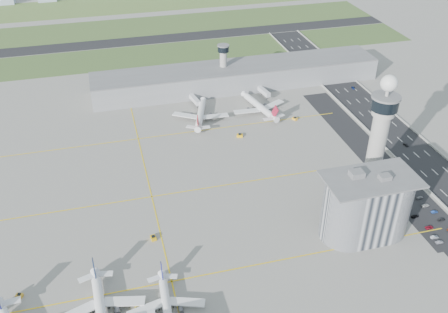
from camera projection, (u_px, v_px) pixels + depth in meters
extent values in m
plane|color=gray|center=(242.00, 220.00, 241.82)|extent=(1000.00, 1000.00, 0.00)
cube|color=#3B5628|center=(143.00, 56.00, 419.73)|extent=(480.00, 50.00, 0.08)
cube|color=#3F5D2C|center=(134.00, 28.00, 480.48)|extent=(480.00, 60.00, 0.08)
cube|color=#506A32|center=(126.00, 4.00, 545.27)|extent=(480.00, 70.00, 0.08)
cube|color=black|center=(138.00, 41.00, 449.69)|extent=(480.00, 22.00, 0.10)
cube|color=black|center=(448.00, 184.00, 266.53)|extent=(28.00, 500.00, 0.10)
cube|color=#9E9E99|center=(426.00, 187.00, 263.22)|extent=(0.60, 500.00, 1.20)
cube|color=black|center=(418.00, 203.00, 253.06)|extent=(18.00, 260.00, 0.08)
cube|color=black|center=(428.00, 219.00, 242.91)|extent=(20.00, 44.00, 0.10)
cube|color=yellow|center=(172.00, 281.00, 208.92)|extent=(260.00, 0.60, 0.01)
cube|color=yellow|center=(152.00, 197.00, 257.51)|extent=(260.00, 0.60, 0.01)
cube|color=yellow|center=(138.00, 139.00, 306.11)|extent=(260.00, 0.60, 0.01)
cube|color=yellow|center=(152.00, 197.00, 257.51)|extent=(0.60, 260.00, 0.01)
cylinder|color=#ADAAA5|center=(376.00, 150.00, 250.69)|extent=(8.40, 8.40, 48.00)
cylinder|color=#ADAAA5|center=(384.00, 111.00, 238.69)|extent=(11.00, 11.00, 4.00)
cylinder|color=black|center=(385.00, 104.00, 236.51)|extent=(13.00, 13.00, 6.00)
cylinder|color=slate|center=(386.00, 97.00, 234.60)|extent=(14.00, 14.00, 1.00)
cylinder|color=#ADAAA5|center=(387.00, 92.00, 233.23)|extent=(1.60, 1.60, 5.00)
sphere|color=white|center=(389.00, 83.00, 230.78)|extent=(8.00, 8.00, 8.00)
cylinder|color=#ADAAA5|center=(223.00, 69.00, 362.12)|extent=(5.00, 5.00, 28.00)
cylinder|color=black|center=(223.00, 49.00, 353.94)|extent=(8.00, 8.00, 4.00)
cylinder|color=slate|center=(223.00, 45.00, 352.58)|extent=(8.60, 8.60, 0.80)
cube|color=#B2B2B7|center=(366.00, 206.00, 227.00)|extent=(18.00, 24.00, 30.00)
cylinder|color=#B2B2B7|center=(348.00, 210.00, 225.07)|extent=(24.00, 24.00, 30.00)
cylinder|color=#B2B2B7|center=(384.00, 203.00, 228.94)|extent=(24.00, 24.00, 30.00)
cube|color=slate|center=(372.00, 179.00, 218.60)|extent=(42.00, 24.00, 0.80)
cube|color=slate|center=(357.00, 174.00, 218.87)|extent=(6.00, 5.00, 3.00)
cube|color=slate|center=(385.00, 177.00, 217.35)|extent=(5.00, 4.00, 2.40)
cube|color=gray|center=(237.00, 76.00, 366.20)|extent=(210.00, 32.00, 15.00)
cube|color=slate|center=(237.00, 66.00, 361.89)|extent=(210.00, 32.00, 0.80)
imported|color=silver|center=(439.00, 242.00, 228.14)|extent=(3.92, 1.73, 1.31)
imported|color=#9095A2|center=(434.00, 237.00, 230.96)|extent=(3.84, 1.39, 1.26)
imported|color=maroon|center=(429.00, 227.00, 236.74)|extent=(4.03, 1.98, 1.10)
imported|color=black|center=(415.00, 216.00, 243.57)|extent=(4.35, 2.22, 1.21)
imported|color=#192E4D|center=(407.00, 208.00, 248.79)|extent=(3.77, 1.58, 1.27)
imported|color=silver|center=(400.00, 198.00, 255.48)|extent=(3.74, 1.44, 1.22)
imported|color=#29292C|center=(441.00, 220.00, 241.37)|extent=(3.78, 1.77, 1.25)
imported|color=navy|center=(434.00, 212.00, 246.40)|extent=(3.46, 1.27, 1.13)
imported|color=#BDBDBD|center=(425.00, 205.00, 250.62)|extent=(4.31, 2.34, 1.15)
imported|color=gray|center=(420.00, 198.00, 256.00)|extent=(4.32, 2.30, 1.19)
imported|color=black|center=(406.00, 145.00, 299.00)|extent=(1.84, 3.83, 1.21)
imported|color=navy|center=(353.00, 88.00, 365.94)|extent=(2.40, 4.18, 1.10)
imported|color=gray|center=(305.00, 60.00, 410.06)|extent=(1.79, 3.59, 1.17)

